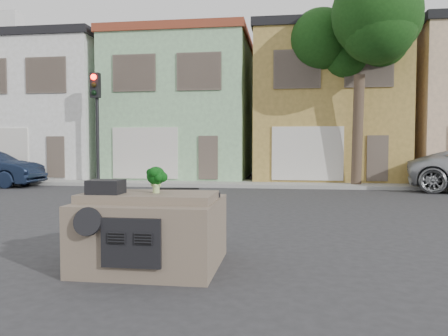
# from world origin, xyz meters

# --- Properties ---
(ground_plane) EXTENTS (120.00, 120.00, 0.00)m
(ground_plane) POSITION_xyz_m (0.00, 0.00, 0.00)
(ground_plane) COLOR #303033
(ground_plane) RESTS_ON ground
(sidewalk) EXTENTS (40.00, 3.00, 0.15)m
(sidewalk) POSITION_xyz_m (0.00, 10.50, 0.07)
(sidewalk) COLOR gray
(sidewalk) RESTS_ON ground
(townhouse_white) EXTENTS (7.20, 8.20, 7.55)m
(townhouse_white) POSITION_xyz_m (-11.00, 14.50, 3.77)
(townhouse_white) COLOR white
(townhouse_white) RESTS_ON ground
(townhouse_mint) EXTENTS (7.20, 8.20, 7.55)m
(townhouse_mint) POSITION_xyz_m (-3.50, 14.50, 3.77)
(townhouse_mint) COLOR #92C290
(townhouse_mint) RESTS_ON ground
(townhouse_tan) EXTENTS (7.20, 8.20, 7.55)m
(townhouse_tan) POSITION_xyz_m (4.00, 14.50, 3.77)
(townhouse_tan) COLOR #A98A42
(townhouse_tan) RESTS_ON ground
(traffic_signal) EXTENTS (0.40, 0.40, 5.10)m
(traffic_signal) POSITION_xyz_m (-6.50, 9.50, 2.55)
(traffic_signal) COLOR black
(traffic_signal) RESTS_ON ground
(tree_near) EXTENTS (4.40, 4.00, 8.50)m
(tree_near) POSITION_xyz_m (5.00, 9.80, 4.25)
(tree_near) COLOR #163C11
(tree_near) RESTS_ON ground
(car_dashboard) EXTENTS (2.00, 1.80, 1.12)m
(car_dashboard) POSITION_xyz_m (0.00, -3.00, 0.56)
(car_dashboard) COLOR #6D5E4D
(car_dashboard) RESTS_ON ground
(instrument_hump) EXTENTS (0.48, 0.38, 0.20)m
(instrument_hump) POSITION_xyz_m (-0.58, -3.35, 1.22)
(instrument_hump) COLOR black
(instrument_hump) RESTS_ON car_dashboard
(wiper_arm) EXTENTS (0.69, 0.15, 0.02)m
(wiper_arm) POSITION_xyz_m (0.28, -2.62, 1.13)
(wiper_arm) COLOR black
(wiper_arm) RESTS_ON car_dashboard
(broccoli) EXTENTS (0.46, 0.46, 0.40)m
(broccoli) POSITION_xyz_m (0.11, -3.15, 1.32)
(broccoli) COLOR #08340B
(broccoli) RESTS_ON car_dashboard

